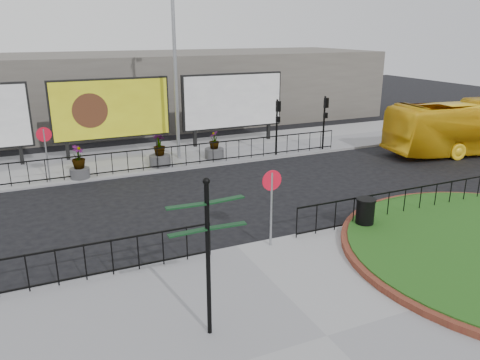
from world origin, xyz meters
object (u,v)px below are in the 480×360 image
billboard_mid (111,109)px  lamp_post (175,67)px  fingerpost_sign (208,243)px  planter_a (79,165)px  planter_c (214,149)px  planter_b (160,154)px  litter_bin (365,214)px  bus (477,127)px

billboard_mid → lamp_post: (3.01, -1.97, 2.23)m
fingerpost_sign → planter_a: (-1.36, 13.21, -1.59)m
lamp_post → planter_a: 6.80m
planter_c → lamp_post: bearing=151.9°
lamp_post → planter_b: size_ratio=5.68×
billboard_mid → lamp_post: 4.23m
lamp_post → fingerpost_sign: bearing=-104.6°
billboard_mid → planter_a: billboard_mid is taller
planter_a → lamp_post: bearing=17.1°
lamp_post → planter_a: bearing=-162.9°
billboard_mid → planter_b: size_ratio=3.81×
litter_bin → planter_b: (-4.32, 10.45, 0.04)m
billboard_mid → planter_c: size_ratio=4.24×
fingerpost_sign → planter_b: bearing=82.8°
bus → planter_a: bus is taller
lamp_post → planter_b: 4.47m
planter_c → planter_a: bearing=-174.1°
fingerpost_sign → bus: (19.47, 9.50, -0.86)m
litter_bin → fingerpost_sign: bearing=-154.8°
planter_a → planter_c: (6.87, 0.71, -0.12)m
lamp_post → bus: bearing=-18.8°
litter_bin → planter_a: size_ratio=0.72×
planter_a → billboard_mid: bearing=58.4°
bus → planter_c: size_ratio=7.23×
fingerpost_sign → planter_a: bearing=99.1°
lamp_post → litter_bin: (2.99, -11.60, -4.15)m
fingerpost_sign → bus: size_ratio=0.35×
billboard_mid → litter_bin: (6.00, -13.57, -1.93)m
lamp_post → planter_c: lamp_post is taller
planter_b → litter_bin: bearing=-67.5°
billboard_mid → bus: (18.63, -7.29, -1.12)m
fingerpost_sign → litter_bin: (6.84, 3.21, -1.66)m
planter_b → billboard_mid: bearing=118.3°
lamp_post → planter_b: lamp_post is taller
lamp_post → bus: (15.62, -5.32, -3.35)m
bus → planter_b: bearing=84.2°
bus → planter_b: (-16.95, 4.17, -0.76)m
litter_bin → lamp_post: bearing=104.5°
fingerpost_sign → litter_bin: size_ratio=3.35×
planter_b → planter_c: size_ratio=1.11×
billboard_mid → bus: bearing=-21.4°
planter_a → planter_b: size_ratio=0.94×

